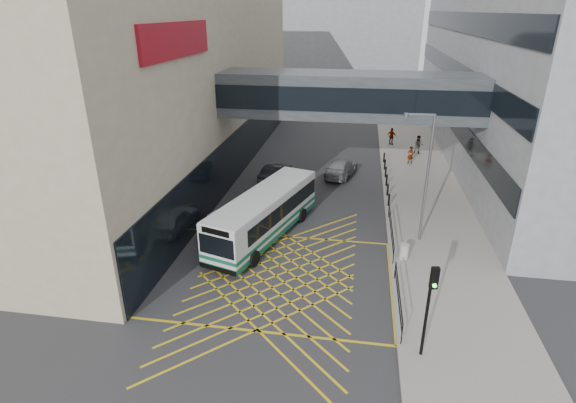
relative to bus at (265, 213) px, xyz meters
The scene contains 18 objects.
ground 4.91m from the bus, 71.60° to the right, with size 120.00×120.00×0.00m, color #333335.
building_whsmith 21.17m from the bus, 144.97° to the left, with size 24.17×42.00×16.00m.
building_far 56.08m from the bus, 90.55° to the left, with size 28.00×16.00×18.00m, color gray.
skybridge 10.63m from the bus, 59.46° to the left, with size 20.00×4.10×3.00m.
pavement 14.96m from the bus, 45.29° to the left, with size 6.00×54.00×0.16m, color gray.
box_junction 4.91m from the bus, 71.60° to the right, with size 12.00×9.00×0.01m.
bus is the anchor object (origin of this frame).
car_white 3.14m from the bus, behind, with size 1.85×4.52×1.44m, color white.
car_dark 9.93m from the bus, 97.24° to the left, with size 1.69×4.32×1.35m, color black.
car_silver 12.43m from the bus, 71.12° to the left, with size 2.02×4.79×1.49m, color gray.
traffic_light 12.77m from the bus, 48.57° to the right, with size 0.32×0.50×4.20m.
street_lamp 9.67m from the bus, ahead, with size 1.73×0.27×7.65m.
litter_bin 8.48m from the bus, 12.02° to the right, with size 0.51×0.51×0.88m, color #ADA89E.
kerb_railings 8.09m from the bus, 19.13° to the right, with size 0.05×12.54×1.00m.
bollards 13.13m from the bus, 53.87° to the left, with size 0.14×10.14×0.90m.
pedestrian_a 18.50m from the bus, 57.27° to the left, with size 0.64×0.46×1.60m, color gray.
pedestrian_b 21.71m from the bus, 59.48° to the left, with size 0.88×0.51×1.79m, color gray.
pedestrian_c 23.27m from the bus, 68.17° to the left, with size 1.02×0.49×1.73m, color gray.
Camera 1 is at (3.89, -19.92, 12.99)m, focal length 28.00 mm.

